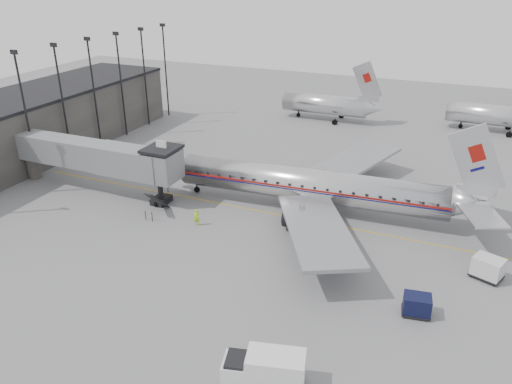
# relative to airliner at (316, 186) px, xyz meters

# --- Properties ---
(ground) EXTENTS (160.00, 160.00, 0.00)m
(ground) POSITION_rel_airliner_xyz_m (-6.70, -8.53, -2.81)
(ground) COLOR slate
(ground) RESTS_ON ground
(terminal) EXTENTS (12.00, 46.00, 8.00)m
(terminal) POSITION_rel_airliner_xyz_m (-40.70, 1.47, 1.19)
(terminal) COLOR #393533
(terminal) RESTS_ON ground
(apron_line) EXTENTS (60.00, 0.15, 0.01)m
(apron_line) POSITION_rel_airliner_xyz_m (-3.70, -2.53, -2.80)
(apron_line) COLOR gold
(apron_line) RESTS_ON ground
(jet_bridge) EXTENTS (21.00, 6.20, 7.10)m
(jet_bridge) POSITION_rel_airliner_xyz_m (-23.36, -4.86, 1.37)
(jet_bridge) COLOR slate
(jet_bridge) RESTS_ON ground
(floodlight_masts) EXTENTS (0.90, 42.25, 15.25)m
(floodlight_masts) POSITION_rel_airliner_xyz_m (-34.20, 4.47, 5.56)
(floodlight_masts) COLOR black
(floodlight_masts) RESTS_ON ground
(distant_aircraft_near) EXTENTS (16.39, 3.20, 10.26)m
(distant_aircraft_near) POSITION_rel_airliner_xyz_m (-8.50, 33.47, -0.07)
(distant_aircraft_near) COLOR silver
(distant_aircraft_near) RESTS_ON ground
(distant_aircraft_mid) EXTENTS (16.39, 3.20, 10.26)m
(distant_aircraft_mid) POSITION_rel_airliner_xyz_m (17.50, 37.47, -0.07)
(distant_aircraft_mid) COLOR silver
(distant_aircraft_mid) RESTS_ON ground
(airliner) EXTENTS (35.30, 32.63, 11.16)m
(airliner) POSITION_rel_airliner_xyz_m (0.00, 0.00, 0.00)
(airliner) COLOR silver
(airliner) RESTS_ON ground
(service_van) EXTENTS (5.39, 3.10, 2.39)m
(service_van) POSITION_rel_airliner_xyz_m (4.29, -24.54, -1.55)
(service_van) COLOR silver
(service_van) RESTS_ON ground
(baggage_cart_navy) EXTENTS (2.29, 1.88, 1.63)m
(baggage_cart_navy) POSITION_rel_airliner_xyz_m (12.08, -13.78, -1.94)
(baggage_cart_navy) COLOR black
(baggage_cart_navy) RESTS_ON ground
(baggage_cart_white) EXTENTS (2.90, 2.57, 1.89)m
(baggage_cart_white) POSITION_rel_airliner_xyz_m (16.88, -6.53, -1.80)
(baggage_cart_white) COLOR silver
(baggage_cart_white) RESTS_ON ground
(ramp_worker) EXTENTS (0.72, 0.57, 1.74)m
(ramp_worker) POSITION_rel_airliner_xyz_m (-9.87, -7.92, -1.94)
(ramp_worker) COLOR #AFE21A
(ramp_worker) RESTS_ON ground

